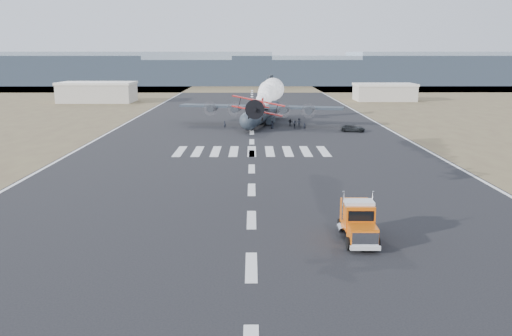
{
  "coord_description": "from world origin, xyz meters",
  "views": [
    {
      "loc": [
        0.08,
        -38.73,
        15.88
      ],
      "look_at": [
        0.48,
        17.58,
        4.0
      ],
      "focal_mm": 38.0,
      "sensor_mm": 36.0,
      "label": 1
    }
  ],
  "objects_px": {
    "support_vehicle": "(353,128)",
    "crew_c": "(299,122)",
    "crew_a": "(305,127)",
    "crew_g": "(225,125)",
    "aerobatic_biplane": "(258,107)",
    "crew_f": "(295,124)",
    "transport_aircraft": "(262,112)",
    "hangar_right": "(384,92)",
    "crew_h": "(254,126)",
    "hangar_left": "(97,92)",
    "crew_b": "(255,123)",
    "crew_e": "(272,125)",
    "semi_truck": "(358,220)",
    "crew_d": "(290,122)"
  },
  "relations": [
    {
      "from": "aerobatic_biplane",
      "to": "crew_b",
      "type": "height_order",
      "value": "aerobatic_biplane"
    },
    {
      "from": "hangar_right",
      "to": "semi_truck",
      "type": "height_order",
      "value": "hangar_right"
    },
    {
      "from": "crew_a",
      "to": "crew_b",
      "type": "xyz_separation_m",
      "value": [
        -10.45,
        5.86,
        0.04
      ]
    },
    {
      "from": "hangar_left",
      "to": "crew_f",
      "type": "xyz_separation_m",
      "value": [
        61.34,
        -66.28,
        -2.6
      ]
    },
    {
      "from": "hangar_right",
      "to": "crew_b",
      "type": "bearing_deg",
      "value": -123.38
    },
    {
      "from": "transport_aircraft",
      "to": "crew_b",
      "type": "height_order",
      "value": "transport_aircraft"
    },
    {
      "from": "crew_e",
      "to": "crew_f",
      "type": "xyz_separation_m",
      "value": [
        4.93,
        0.89,
        -0.08
      ]
    },
    {
      "from": "aerobatic_biplane",
      "to": "crew_c",
      "type": "xyz_separation_m",
      "value": [
        9.89,
        64.14,
        -9.54
      ]
    },
    {
      "from": "crew_a",
      "to": "crew_c",
      "type": "xyz_separation_m",
      "value": [
        -0.61,
        6.5,
        0.11
      ]
    },
    {
      "from": "semi_truck",
      "to": "crew_a",
      "type": "distance_m",
      "value": 69.37
    },
    {
      "from": "semi_truck",
      "to": "crew_f",
      "type": "relative_size",
      "value": 4.92
    },
    {
      "from": "semi_truck",
      "to": "crew_h",
      "type": "height_order",
      "value": "semi_truck"
    },
    {
      "from": "crew_b",
      "to": "crew_h",
      "type": "xyz_separation_m",
      "value": [
        -0.39,
        -6.28,
        0.07
      ]
    },
    {
      "from": "hangar_left",
      "to": "transport_aircraft",
      "type": "distance_m",
      "value": 80.57
    },
    {
      "from": "aerobatic_biplane",
      "to": "crew_f",
      "type": "relative_size",
      "value": 3.43
    },
    {
      "from": "aerobatic_biplane",
      "to": "crew_b",
      "type": "relative_size",
      "value": 3.37
    },
    {
      "from": "crew_c",
      "to": "crew_e",
      "type": "distance_m",
      "value": 7.45
    },
    {
      "from": "support_vehicle",
      "to": "hangar_right",
      "type": "bearing_deg",
      "value": -4.08
    },
    {
      "from": "crew_e",
      "to": "hangar_right",
      "type": "bearing_deg",
      "value": 60.27
    },
    {
      "from": "hangar_right",
      "to": "semi_truck",
      "type": "xyz_separation_m",
      "value": [
        -36.74,
        -143.86,
        -1.26
      ]
    },
    {
      "from": "hangar_right",
      "to": "support_vehicle",
      "type": "height_order",
      "value": "hangar_right"
    },
    {
      "from": "transport_aircraft",
      "to": "crew_c",
      "type": "distance_m",
      "value": 9.19
    },
    {
      "from": "support_vehicle",
      "to": "crew_c",
      "type": "relative_size",
      "value": 2.86
    },
    {
      "from": "crew_g",
      "to": "crew_f",
      "type": "bearing_deg",
      "value": -135.63
    },
    {
      "from": "crew_f",
      "to": "crew_g",
      "type": "relative_size",
      "value": 1.04
    },
    {
      "from": "transport_aircraft",
      "to": "crew_b",
      "type": "bearing_deg",
      "value": -98.09
    },
    {
      "from": "support_vehicle",
      "to": "crew_b",
      "type": "relative_size",
      "value": 3.1
    },
    {
      "from": "crew_e",
      "to": "crew_g",
      "type": "bearing_deg",
      "value": 173.97
    },
    {
      "from": "crew_a",
      "to": "crew_h",
      "type": "distance_m",
      "value": 10.85
    },
    {
      "from": "support_vehicle",
      "to": "crew_g",
      "type": "relative_size",
      "value": 3.27
    },
    {
      "from": "hangar_left",
      "to": "semi_truck",
      "type": "xyz_separation_m",
      "value": [
        61.26,
        -138.86,
        -1.66
      ]
    },
    {
      "from": "crew_a",
      "to": "crew_g",
      "type": "bearing_deg",
      "value": 159.28
    },
    {
      "from": "aerobatic_biplane",
      "to": "crew_a",
      "type": "distance_m",
      "value": 59.38
    },
    {
      "from": "hangar_left",
      "to": "semi_truck",
      "type": "height_order",
      "value": "hangar_left"
    },
    {
      "from": "hangar_left",
      "to": "crew_b",
      "type": "bearing_deg",
      "value": -50.35
    },
    {
      "from": "crew_e",
      "to": "crew_g",
      "type": "xyz_separation_m",
      "value": [
        -10.33,
        1.13,
        -0.1
      ]
    },
    {
      "from": "crew_b",
      "to": "crew_f",
      "type": "distance_m",
      "value": 8.97
    },
    {
      "from": "transport_aircraft",
      "to": "crew_e",
      "type": "distance_m",
      "value": 8.19
    },
    {
      "from": "semi_truck",
      "to": "crew_f",
      "type": "bearing_deg",
      "value": 90.87
    },
    {
      "from": "transport_aircraft",
      "to": "crew_g",
      "type": "bearing_deg",
      "value": -128.99
    },
    {
      "from": "semi_truck",
      "to": "transport_aircraft",
      "type": "bearing_deg",
      "value": 95.92
    },
    {
      "from": "support_vehicle",
      "to": "crew_a",
      "type": "bearing_deg",
      "value": 91.05
    },
    {
      "from": "support_vehicle",
      "to": "transport_aircraft",
      "type": "bearing_deg",
      "value": 70.66
    },
    {
      "from": "crew_a",
      "to": "crew_h",
      "type": "bearing_deg",
      "value": 172.97
    },
    {
      "from": "hangar_left",
      "to": "semi_truck",
      "type": "relative_size",
      "value": 3.09
    },
    {
      "from": "hangar_right",
      "to": "crew_f",
      "type": "bearing_deg",
      "value": -117.22
    },
    {
      "from": "crew_b",
      "to": "crew_d",
      "type": "height_order",
      "value": "crew_d"
    },
    {
      "from": "support_vehicle",
      "to": "crew_e",
      "type": "distance_m",
      "value": 17.29
    },
    {
      "from": "transport_aircraft",
      "to": "crew_a",
      "type": "relative_size",
      "value": 23.93
    },
    {
      "from": "crew_c",
      "to": "crew_f",
      "type": "distance_m",
      "value": 3.49
    }
  ]
}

